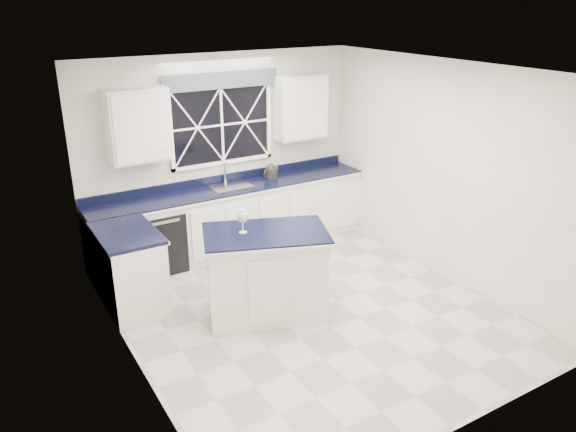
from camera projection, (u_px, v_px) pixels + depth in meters
ground at (309, 310)px, 6.48m from camera, size 4.50×4.50×0.00m
back_wall at (222, 153)px, 7.78m from camera, size 4.00×0.10×2.70m
base_cabinets at (217, 228)px, 7.58m from camera, size 3.99×1.60×0.90m
countertop at (232, 188)px, 7.70m from camera, size 3.98×0.64×0.04m
dishwasher at (158, 239)px, 7.36m from camera, size 0.60×0.58×0.82m
window at (222, 119)px, 7.57m from camera, size 1.65×0.09×1.26m
upper_cabinets at (225, 115)px, 7.44m from camera, size 3.10×0.34×0.90m
faucet at (226, 172)px, 7.79m from camera, size 0.05×0.20×0.30m
island at (266, 273)px, 6.25m from camera, size 1.54×1.23×1.00m
rug at (254, 264)px, 7.55m from camera, size 1.32×0.92×0.02m
kettle at (271, 171)px, 8.02m from camera, size 0.30×0.25×0.23m
wine_glass at (243, 217)px, 5.99m from camera, size 0.11×0.11×0.27m
soap_bottle at (269, 170)px, 8.06m from camera, size 0.12×0.12×0.22m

